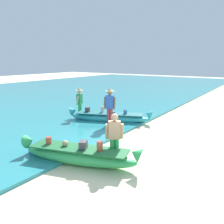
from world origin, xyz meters
The scene contains 8 objects.
ground_plane centered at (0.00, 0.00, 0.00)m, with size 80.00×80.00×0.00m, color beige.
sea centered at (-13.07, 8.00, 0.05)m, with size 24.00×56.00×0.10m, color teal.
boat_green_foreground centered at (-0.68, -1.42, 0.30)m, with size 3.91×1.71×0.81m.
boat_cyan_midground centered at (-2.72, 3.20, 0.27)m, with size 4.17×2.23×0.78m.
person_vendor_hatted centered at (-2.21, 2.46, 1.07)m, with size 0.59×0.44×1.85m.
person_tourist_customer centered at (0.19, -0.78, 0.89)m, with size 0.55×0.48×1.58m.
person_vendor_assistant centered at (-4.51, 2.94, 0.96)m, with size 0.44×0.58×1.67m.
cooler_box centered at (-2.27, -1.73, 0.18)m, with size 0.48×0.34×0.37m, color blue.
Camera 1 is at (3.92, -6.46, 3.13)m, focal length 37.90 mm.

